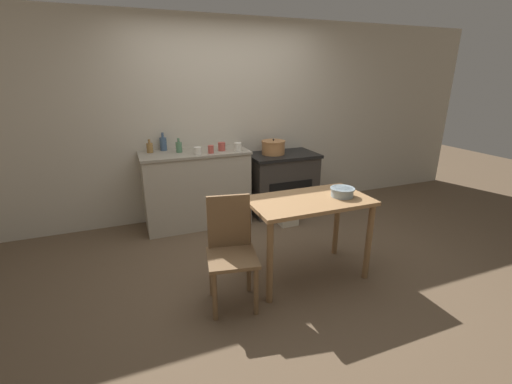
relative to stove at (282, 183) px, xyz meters
The scene contains 16 objects.
ground_plane 1.50m from the stove, 119.03° to the right, with size 14.00×14.00×0.00m, color brown.
wall_back 1.15m from the stove, 155.20° to the left, with size 8.00×0.07×2.55m.
counter_cabinet 1.20m from the stove, behind, with size 1.32×0.59×0.96m.
stove is the anchor object (origin of this frame).
work_table 1.69m from the stove, 107.22° to the right, with size 1.10×0.61×0.78m.
chair 2.13m from the stove, 127.06° to the right, with size 0.46×0.46×0.92m.
flour_sack 0.56m from the stove, 105.00° to the right, with size 0.23×0.16×0.32m, color beige.
stock_pot 0.52m from the stove, 169.18° to the left, with size 0.32×0.32×0.21m.
mixing_bowl_large 1.70m from the stove, 96.26° to the right, with size 0.22×0.22×0.08m.
bottle_far_left 1.82m from the stove, behind, with size 0.08×0.08×0.16m.
bottle_left 1.51m from the stove, behind, with size 0.07×0.07×0.17m.
bottle_mid_left 1.68m from the stove, behind, with size 0.08×0.08×0.22m.
cup_center_left 1.33m from the stove, behind, with size 0.09×0.09×0.08m, color silver.
cup_center 1.05m from the stove, behind, with size 0.09×0.09×0.10m, color #B74C42.
cup_center_right 0.92m from the stove, 166.53° to the right, with size 0.09×0.09×0.10m, color silver.
cup_mid_right 1.20m from the stove, behind, with size 0.07×0.07×0.10m, color #B74C42.
Camera 1 is at (-1.32, -2.86, 1.85)m, focal length 24.00 mm.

